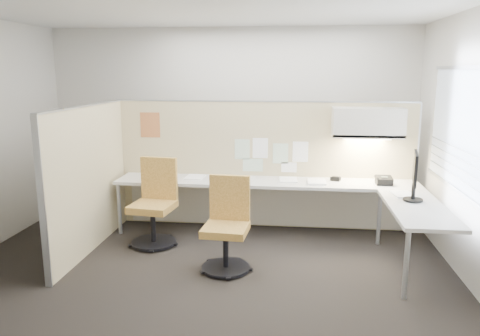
# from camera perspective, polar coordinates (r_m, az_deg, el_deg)

# --- Properties ---
(floor) EXTENTS (5.50, 4.50, 0.01)m
(floor) POSITION_cam_1_polar(r_m,az_deg,el_deg) (5.34, -4.36, -12.26)
(floor) COLOR black
(floor) RESTS_ON ground
(ceiling) EXTENTS (5.50, 4.50, 0.01)m
(ceiling) POSITION_cam_1_polar(r_m,az_deg,el_deg) (4.92, -4.90, 19.21)
(ceiling) COLOR white
(ceiling) RESTS_ON wall_back
(wall_back) EXTENTS (5.50, 0.02, 2.80)m
(wall_back) POSITION_cam_1_polar(r_m,az_deg,el_deg) (7.14, -1.13, 5.62)
(wall_back) COLOR beige
(wall_back) RESTS_ON ground
(wall_front) EXTENTS (5.50, 0.02, 2.80)m
(wall_front) POSITION_cam_1_polar(r_m,az_deg,el_deg) (2.81, -13.49, -4.35)
(wall_front) COLOR beige
(wall_front) RESTS_ON ground
(wall_right) EXTENTS (0.02, 4.50, 2.80)m
(wall_right) POSITION_cam_1_polar(r_m,az_deg,el_deg) (5.17, 26.89, 1.98)
(wall_right) COLOR beige
(wall_right) RESTS_ON ground
(window_pane) EXTENTS (0.01, 2.80, 1.30)m
(window_pane) POSITION_cam_1_polar(r_m,az_deg,el_deg) (5.14, 26.78, 3.64)
(window_pane) COLOR #9FA9B9
(window_pane) RESTS_ON wall_right
(partition_back) EXTENTS (4.10, 0.06, 1.75)m
(partition_back) POSITION_cam_1_polar(r_m,az_deg,el_deg) (6.52, 2.92, 0.35)
(partition_back) COLOR #C1B285
(partition_back) RESTS_ON floor
(partition_left) EXTENTS (0.06, 2.20, 1.75)m
(partition_left) POSITION_cam_1_polar(r_m,az_deg,el_deg) (5.96, -17.88, -1.30)
(partition_left) COLOR #C1B285
(partition_left) RESTS_ON floor
(desk) EXTENTS (4.00, 2.07, 0.73)m
(desk) POSITION_cam_1_polar(r_m,az_deg,el_deg) (6.11, 6.17, -3.11)
(desk) COLOR beige
(desk) RESTS_ON floor
(overhead_bin) EXTENTS (0.90, 0.36, 0.38)m
(overhead_bin) POSITION_cam_1_polar(r_m,az_deg,el_deg) (6.28, 15.30, 5.37)
(overhead_bin) COLOR beige
(overhead_bin) RESTS_ON partition_back
(task_light_strip) EXTENTS (0.60, 0.06, 0.02)m
(task_light_strip) POSITION_cam_1_polar(r_m,az_deg,el_deg) (6.30, 15.20, 3.48)
(task_light_strip) COLOR #FFEABF
(task_light_strip) RESTS_ON overhead_bin
(pinned_papers) EXTENTS (1.01, 0.00, 0.47)m
(pinned_papers) POSITION_cam_1_polar(r_m,az_deg,el_deg) (6.46, 3.62, 1.65)
(pinned_papers) COLOR #8CBF8C
(pinned_papers) RESTS_ON partition_back
(poster) EXTENTS (0.28, 0.00, 0.35)m
(poster) POSITION_cam_1_polar(r_m,az_deg,el_deg) (6.70, -10.90, 5.18)
(poster) COLOR orange
(poster) RESTS_ON partition_back
(chair_left) EXTENTS (0.57, 0.58, 1.07)m
(chair_left) POSITION_cam_1_polar(r_m,az_deg,el_deg) (6.02, -10.33, -4.47)
(chair_left) COLOR black
(chair_left) RESTS_ON floor
(chair_right) EXTENTS (0.54, 0.54, 1.01)m
(chair_right) POSITION_cam_1_polar(r_m,az_deg,el_deg) (5.19, -1.59, -7.23)
(chair_right) COLOR black
(chair_right) RESTS_ON floor
(monitor) EXTENTS (0.22, 0.52, 0.55)m
(monitor) POSITION_cam_1_polar(r_m,az_deg,el_deg) (5.54, 20.54, -0.63)
(monitor) COLOR black
(monitor) RESTS_ON desk
(phone) EXTENTS (0.21, 0.20, 0.12)m
(phone) POSITION_cam_1_polar(r_m,az_deg,el_deg) (6.28, 17.10, -1.47)
(phone) COLOR black
(phone) RESTS_ON desk
(stapler) EXTENTS (0.15, 0.07, 0.05)m
(stapler) POSITION_cam_1_polar(r_m,az_deg,el_deg) (6.36, 11.55, -1.29)
(stapler) COLOR black
(stapler) RESTS_ON desk
(tape_dispenser) EXTENTS (0.11, 0.08, 0.06)m
(tape_dispenser) POSITION_cam_1_polar(r_m,az_deg,el_deg) (6.33, 11.60, -1.29)
(tape_dispenser) COLOR black
(tape_dispenser) RESTS_ON desk
(coat_hook) EXTENTS (0.18, 0.42, 1.29)m
(coat_hook) POSITION_cam_1_polar(r_m,az_deg,el_deg) (5.33, -21.89, 2.95)
(coat_hook) COLOR silver
(coat_hook) RESTS_ON partition_left
(paper_stack_0) EXTENTS (0.24, 0.30, 0.03)m
(paper_stack_0) POSITION_cam_1_polar(r_m,az_deg,el_deg) (6.49, -10.29, -1.03)
(paper_stack_0) COLOR white
(paper_stack_0) RESTS_ON desk
(paper_stack_1) EXTENTS (0.25, 0.31, 0.02)m
(paper_stack_1) POSITION_cam_1_polar(r_m,az_deg,el_deg) (6.41, -5.52, -1.12)
(paper_stack_1) COLOR white
(paper_stack_1) RESTS_ON desk
(paper_stack_2) EXTENTS (0.27, 0.33, 0.04)m
(paper_stack_2) POSITION_cam_1_polar(r_m,az_deg,el_deg) (6.25, -0.76, -1.33)
(paper_stack_2) COLOR white
(paper_stack_2) RESTS_ON desk
(paper_stack_3) EXTENTS (0.25, 0.31, 0.02)m
(paper_stack_3) POSITION_cam_1_polar(r_m,az_deg,el_deg) (6.27, 5.90, -1.43)
(paper_stack_3) COLOR white
(paper_stack_3) RESTS_ON desk
(paper_stack_4) EXTENTS (0.23, 0.30, 0.02)m
(paper_stack_4) POSITION_cam_1_polar(r_m,az_deg,el_deg) (6.19, 9.34, -1.68)
(paper_stack_4) COLOR white
(paper_stack_4) RESTS_ON desk
(paper_stack_5) EXTENTS (0.27, 0.33, 0.02)m
(paper_stack_5) POSITION_cam_1_polar(r_m,az_deg,el_deg) (5.83, 19.23, -3.04)
(paper_stack_5) COLOR white
(paper_stack_5) RESTS_ON desk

